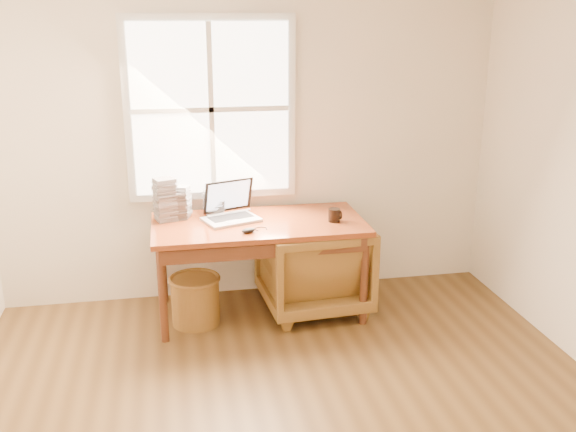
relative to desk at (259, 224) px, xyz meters
name	(u,v)px	position (x,y,z in m)	size (l,w,h in m)	color
room_shell	(301,214)	(-0.02, -1.64, 0.59)	(4.04, 4.54, 2.64)	brown
desk	(259,224)	(0.00, 0.00, 0.00)	(1.60, 0.80, 0.04)	brown
armchair	(313,265)	(0.43, 0.00, -0.36)	(0.78, 0.81, 0.73)	brown
wicker_stool	(195,301)	(-0.50, -0.09, -0.55)	(0.36, 0.36, 0.36)	brown
laptop	(231,200)	(-0.20, 0.06, 0.19)	(0.45, 0.47, 0.34)	#BABCC2
mouse	(248,230)	(-0.11, -0.24, 0.04)	(0.10, 0.06, 0.03)	black
coffee_mug	(334,215)	(0.56, -0.10, 0.07)	(0.09, 0.09, 0.10)	black
cd_stack_a	(181,202)	(-0.57, 0.22, 0.14)	(0.13, 0.11, 0.25)	silver
cd_stack_b	(176,206)	(-0.61, 0.19, 0.12)	(0.13, 0.12, 0.21)	#222327
cd_stack_c	(165,200)	(-0.69, 0.16, 0.19)	(0.15, 0.13, 0.33)	#9F9DAB
cd_stack_d	(214,202)	(-0.31, 0.28, 0.11)	(0.14, 0.13, 0.18)	#ADB3B9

